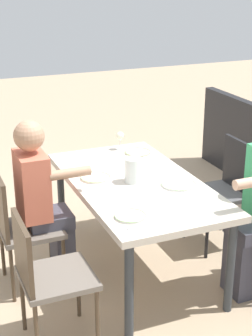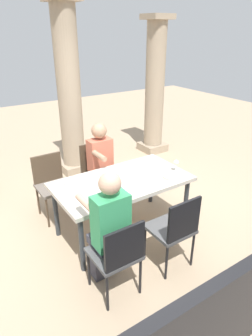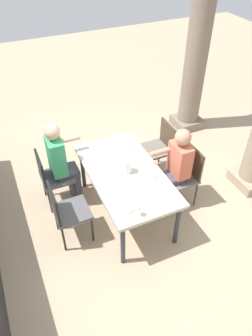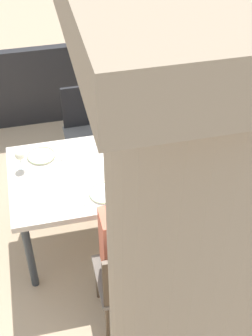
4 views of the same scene
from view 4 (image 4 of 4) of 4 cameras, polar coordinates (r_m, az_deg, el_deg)
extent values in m
plane|color=tan|center=(4.21, -0.84, -7.74)|extent=(16.00, 16.00, 0.00)
cube|color=beige|center=(3.69, -0.95, -0.26)|extent=(1.68, 0.91, 0.05)
cylinder|color=#2D3338|center=(3.89, 11.41, -6.30)|extent=(0.06, 0.06, 0.70)
cylinder|color=#2D3338|center=(3.66, -11.49, -10.27)|extent=(0.06, 0.06, 0.70)
cylinder|color=#2D3338|center=(4.38, 7.81, 0.67)|extent=(0.06, 0.06, 0.70)
cylinder|color=#2D3338|center=(4.18, -12.27, -2.39)|extent=(0.06, 0.06, 0.70)
cube|color=#6A6158|center=(3.51, 11.96, -10.33)|extent=(0.44, 0.44, 0.04)
cube|color=#473828|center=(3.24, 13.82, -10.62)|extent=(0.42, 0.03, 0.42)
cylinder|color=#473828|center=(3.87, 13.02, -9.88)|extent=(0.03, 0.03, 0.45)
cylinder|color=#473828|center=(3.75, 7.62, -11.07)|extent=(0.03, 0.03, 0.45)
cylinder|color=#473828|center=(3.55, 9.68, -15.73)|extent=(0.03, 0.03, 0.45)
cube|color=#4F4F50|center=(4.58, 4.47, 4.79)|extent=(0.44, 0.44, 0.04)
cube|color=black|center=(4.62, 3.90, 8.36)|extent=(0.42, 0.03, 0.43)
cylinder|color=black|center=(4.54, 2.70, 0.64)|extent=(0.03, 0.03, 0.45)
cylinder|color=black|center=(4.64, 7.23, 1.33)|extent=(0.03, 0.03, 0.45)
cylinder|color=black|center=(4.83, 1.52, 3.48)|extent=(0.03, 0.03, 0.45)
cylinder|color=black|center=(4.92, 5.83, 4.08)|extent=(0.03, 0.03, 0.45)
cube|color=#6A6158|center=(3.35, 0.25, -12.88)|extent=(0.44, 0.44, 0.04)
cube|color=#473828|center=(3.05, 1.15, -13.30)|extent=(0.42, 0.03, 0.46)
cylinder|color=#473828|center=(3.68, 2.49, -12.17)|extent=(0.03, 0.03, 0.43)
cylinder|color=#473828|center=(3.63, -3.46, -13.25)|extent=(0.03, 0.03, 0.43)
cylinder|color=#473828|center=(3.48, 4.19, -17.04)|extent=(0.03, 0.03, 0.43)
cylinder|color=#473828|center=(3.42, -2.25, -18.29)|extent=(0.03, 0.03, 0.43)
cube|color=#4F4F50|center=(4.45, -4.46, 3.58)|extent=(0.44, 0.44, 0.04)
cube|color=black|center=(4.48, -5.04, 7.35)|extent=(0.42, 0.03, 0.45)
cylinder|color=black|center=(4.44, -6.30, -0.71)|extent=(0.03, 0.03, 0.45)
cylinder|color=black|center=(4.48, -1.50, 0.02)|extent=(0.03, 0.03, 0.45)
cylinder|color=black|center=(4.73, -6.97, 2.27)|extent=(0.03, 0.03, 0.45)
cylinder|color=black|center=(4.77, -2.45, 2.93)|extent=(0.03, 0.03, 0.45)
cube|color=#3F3F4C|center=(4.55, 5.18, 0.67)|extent=(0.24, 0.14, 0.46)
cube|color=#3F3F4C|center=(4.44, 5.05, 4.16)|extent=(0.28, 0.32, 0.10)
cube|color=#389E60|center=(4.35, 4.87, 8.39)|extent=(0.34, 0.20, 0.54)
sphere|color=tan|center=(4.15, 5.18, 12.99)|extent=(0.21, 0.21, 0.21)
cylinder|color=tan|center=(4.13, 7.81, 8.23)|extent=(0.07, 0.30, 0.07)
cube|color=#3F3F4C|center=(3.67, -0.62, -12.04)|extent=(0.24, 0.14, 0.46)
cube|color=#3F3F4C|center=(3.39, -0.32, -10.38)|extent=(0.28, 0.32, 0.10)
cube|color=#CC664C|center=(3.10, 0.12, -8.57)|extent=(0.34, 0.20, 0.48)
sphere|color=tan|center=(2.83, 0.13, -3.72)|extent=(0.22, 0.22, 0.22)
cylinder|color=tan|center=(3.21, 1.58, -3.73)|extent=(0.07, 0.30, 0.07)
cube|color=tan|center=(0.78, 12.32, 18.81)|extent=(0.50, 0.50, 0.10)
cube|color=black|center=(5.35, -5.26, 10.34)|extent=(4.08, 0.10, 0.90)
cylinder|color=white|center=(3.60, 8.59, -1.42)|extent=(0.21, 0.21, 0.01)
torus|color=#A4C786|center=(3.60, 8.60, -1.34)|extent=(0.21, 0.21, 0.01)
cube|color=silver|center=(3.65, 10.79, -1.08)|extent=(0.02, 0.17, 0.01)
cube|color=silver|center=(3.56, 6.32, -1.83)|extent=(0.03, 0.17, 0.01)
cylinder|color=white|center=(3.90, 1.13, 2.95)|extent=(0.26, 0.26, 0.01)
torus|color=#A9CD91|center=(3.90, 1.13, 3.03)|extent=(0.26, 0.26, 0.01)
cube|color=silver|center=(3.93, 3.25, 3.21)|extent=(0.03, 0.17, 0.01)
cube|color=silver|center=(3.88, -1.03, 2.60)|extent=(0.03, 0.17, 0.01)
cylinder|color=white|center=(3.46, -2.61, -3.07)|extent=(0.22, 0.22, 0.01)
torus|color=#A4C786|center=(3.45, -2.62, -2.98)|extent=(0.23, 0.23, 0.01)
cube|color=silver|center=(3.48, -0.19, -2.72)|extent=(0.02, 0.17, 0.01)
cube|color=silver|center=(3.45, -5.06, -3.49)|extent=(0.03, 0.17, 0.01)
cylinder|color=silver|center=(3.83, -10.15, 1.41)|extent=(0.22, 0.22, 0.01)
torus|color=#A0BE77|center=(3.83, -10.16, 1.50)|extent=(0.22, 0.22, 0.01)
cylinder|color=white|center=(3.76, -12.41, 0.06)|extent=(0.06, 0.06, 0.00)
cylinder|color=white|center=(3.73, -12.51, 0.59)|extent=(0.01, 0.01, 0.09)
sphere|color=#F2EFCC|center=(3.69, -12.68, 1.49)|extent=(0.07, 0.07, 0.07)
cube|color=silver|center=(3.84, -7.93, 1.71)|extent=(0.02, 0.17, 0.01)
cube|color=silver|center=(3.84, -12.36, 1.05)|extent=(0.02, 0.17, 0.01)
cylinder|color=white|center=(3.60, -0.79, 0.92)|extent=(0.13, 0.13, 0.19)
cylinder|color=#EFEAC6|center=(3.62, -0.79, 0.58)|extent=(0.12, 0.12, 0.12)
camera|label=1|loc=(4.23, 58.84, 9.52)|focal=56.87mm
camera|label=2|loc=(6.00, 11.96, 33.63)|focal=31.88mm
camera|label=3|loc=(4.64, -53.80, 32.41)|focal=34.21mm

